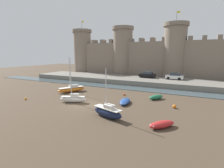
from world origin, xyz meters
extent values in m
plane|color=#4C3D2D|center=(0.00, 0.00, 0.00)|extent=(160.00, 160.00, 0.00)
cube|color=#47565B|center=(0.00, 14.90, 0.05)|extent=(80.00, 4.50, 0.10)
cube|color=slate|center=(0.00, 22.15, 0.62)|extent=(59.35, 10.00, 1.25)
cube|color=gray|center=(0.00, 31.85, 5.45)|extent=(47.35, 2.80, 10.91)
cylinder|color=gray|center=(-23.67, 31.85, 7.38)|extent=(6.05, 6.05, 14.76)
cylinder|color=#796B5D|center=(-23.67, 31.85, 15.26)|extent=(6.78, 6.78, 1.00)
cylinder|color=#4C4742|center=(-23.67, 31.85, 17.26)|extent=(0.10, 0.10, 3.00)
cube|color=yellow|center=(-23.22, 31.85, 18.46)|extent=(0.80, 0.04, 0.50)
cylinder|color=gray|center=(-7.89, 31.85, 7.38)|extent=(6.05, 6.05, 14.76)
cylinder|color=#796B5D|center=(-7.89, 31.85, 15.26)|extent=(6.78, 6.78, 1.00)
cylinder|color=gray|center=(7.89, 31.85, 7.38)|extent=(6.05, 6.05, 14.76)
cylinder|color=#796B5D|center=(7.89, 31.85, 15.26)|extent=(6.78, 6.78, 1.00)
cylinder|color=#4C4742|center=(7.89, 31.85, 17.26)|extent=(0.10, 0.10, 3.00)
cube|color=yellow|center=(8.34, 31.85, 18.46)|extent=(0.80, 0.04, 0.50)
cube|color=gray|center=(-18.43, 31.85, 11.46)|extent=(1.10, 2.52, 1.10)
cube|color=gray|center=(-15.08, 31.85, 11.46)|extent=(1.10, 2.52, 1.10)
cube|color=gray|center=(-11.73, 31.85, 11.46)|extent=(1.10, 2.52, 1.10)
cube|color=gray|center=(-5.03, 31.85, 11.46)|extent=(1.10, 2.52, 1.10)
cube|color=gray|center=(-1.68, 31.85, 11.46)|extent=(1.10, 2.52, 1.10)
cube|color=gray|center=(1.68, 31.85, 11.46)|extent=(1.10, 2.52, 1.10)
cube|color=gray|center=(5.03, 31.85, 11.46)|extent=(1.10, 2.52, 1.10)
cube|color=gray|center=(11.73, 31.85, 11.46)|extent=(1.10, 2.52, 1.10)
cube|color=gray|center=(15.08, 31.85, 11.46)|extent=(1.10, 2.52, 1.10)
cube|color=gray|center=(18.43, 31.85, 11.46)|extent=(1.10, 2.52, 1.10)
ellipsoid|color=red|center=(11.76, -2.96, 0.35)|extent=(2.71, 2.98, 0.70)
ellipsoid|color=#F23939|center=(11.76, -2.96, 0.41)|extent=(2.19, 2.42, 0.39)
cube|color=beige|center=(11.90, -2.79, 0.45)|extent=(0.83, 0.73, 0.06)
cube|color=beige|center=(11.02, -3.86, 0.43)|extent=(0.63, 0.59, 0.08)
ellipsoid|color=orange|center=(-7.49, 6.07, 0.48)|extent=(3.74, 5.57, 0.97)
cube|color=silver|center=(-7.49, 6.07, 0.93)|extent=(3.25, 4.88, 0.08)
cube|color=silver|center=(-7.30, 6.45, 1.19)|extent=(1.50, 1.79, 0.44)
cylinder|color=silver|center=(-7.62, 5.83, 3.93)|extent=(0.10, 0.10, 5.91)
cylinder|color=silver|center=(-7.24, 6.57, 1.42)|extent=(1.21, 2.26, 0.08)
ellipsoid|color=#1E6B47|center=(8.62, 7.98, 0.38)|extent=(2.40, 2.97, 0.76)
ellipsoid|color=#339266|center=(8.62, 7.98, 0.44)|extent=(1.93, 2.42, 0.42)
cube|color=beige|center=(8.74, 8.16, 0.48)|extent=(0.85, 0.64, 0.06)
cube|color=beige|center=(8.03, 7.03, 0.46)|extent=(0.63, 0.54, 0.08)
ellipsoid|color=silver|center=(-2.40, 0.32, 0.48)|extent=(4.12, 2.46, 0.95)
cube|color=silver|center=(-2.40, 0.32, 0.91)|extent=(3.62, 2.13, 0.08)
cube|color=silver|center=(-2.12, 0.44, 1.17)|extent=(1.29, 1.00, 0.44)
cylinder|color=silver|center=(-2.59, 0.24, 3.90)|extent=(0.10, 0.10, 5.90)
cylinder|color=silver|center=(-2.02, 0.48, 1.40)|extent=(1.72, 0.79, 0.08)
ellipsoid|color=#141E3D|center=(5.41, -2.91, 0.59)|extent=(4.49, 2.42, 1.17)
cube|color=silver|center=(5.41, -2.91, 1.13)|extent=(3.94, 2.09, 0.08)
cube|color=silver|center=(5.72, -3.00, 1.39)|extent=(1.39, 1.11, 0.44)
cylinder|color=silver|center=(5.21, -2.85, 3.48)|extent=(0.10, 0.10, 4.61)
cylinder|color=silver|center=(5.83, -3.03, 1.62)|extent=(1.89, 0.64, 0.08)
ellipsoid|color=#234793|center=(4.98, 3.42, 0.32)|extent=(2.12, 3.93, 0.64)
ellipsoid|color=blue|center=(4.98, 3.42, 0.38)|extent=(1.69, 3.21, 0.35)
cube|color=beige|center=(4.92, 3.70, 0.42)|extent=(1.21, 0.43, 0.06)
cube|color=beige|center=(5.27, 2.00, 0.40)|extent=(0.82, 0.43, 0.08)
sphere|color=#E04C1E|center=(2.86, 8.12, 0.21)|extent=(0.41, 0.41, 0.41)
sphere|color=orange|center=(12.00, 4.38, 0.26)|extent=(0.52, 0.52, 0.52)
sphere|color=orange|center=(-10.38, -1.97, 0.19)|extent=(0.38, 0.38, 0.38)
cube|color=silver|center=(9.26, 24.09, 1.85)|extent=(4.19, 1.94, 0.80)
cube|color=#2D3842|center=(9.41, 24.09, 2.55)|extent=(2.34, 1.63, 0.64)
cylinder|color=black|center=(7.94, 23.32, 1.57)|extent=(0.65, 0.22, 0.64)
cylinder|color=black|center=(8.04, 25.02, 1.57)|extent=(0.65, 0.22, 0.64)
cylinder|color=black|center=(10.48, 23.17, 1.57)|extent=(0.65, 0.22, 0.64)
cylinder|color=black|center=(10.58, 24.87, 1.57)|extent=(0.65, 0.22, 0.64)
cube|color=black|center=(2.50, 24.14, 1.85)|extent=(4.19, 1.94, 0.80)
cube|color=#2D3842|center=(2.65, 24.13, 2.55)|extent=(2.34, 1.63, 0.64)
cylinder|color=black|center=(1.18, 23.37, 1.57)|extent=(0.65, 0.22, 0.64)
cylinder|color=black|center=(1.28, 25.07, 1.57)|extent=(0.65, 0.22, 0.64)
cylinder|color=black|center=(3.72, 23.22, 1.57)|extent=(0.65, 0.22, 0.64)
cylinder|color=black|center=(3.82, 24.91, 1.57)|extent=(0.65, 0.22, 0.64)
camera|label=1|loc=(14.86, -20.20, 7.45)|focal=28.00mm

